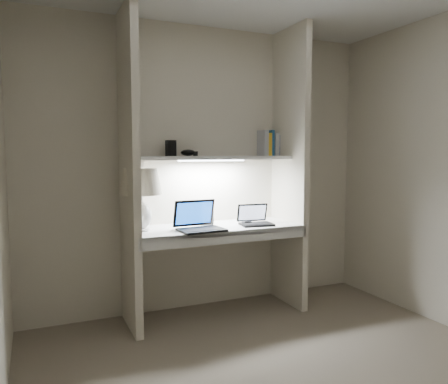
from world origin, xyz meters
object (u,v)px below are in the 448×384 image
laptop_netbook (255,220)px  speaker (207,217)px  laptop_main (199,223)px  book_row (271,144)px  table_lamp (141,189)px

laptop_netbook → speaker: 0.42m
laptop_netbook → speaker: size_ratio=2.09×
laptop_main → book_row: 1.12m
laptop_netbook → laptop_main: bearing=-166.9°
speaker → book_row: 0.95m
book_row → speaker: bearing=-169.6°
table_lamp → laptop_main: bearing=-17.0°
laptop_main → book_row: book_row is taller
book_row → table_lamp: bearing=-171.6°
laptop_main → laptop_netbook: size_ratio=1.25×
book_row → laptop_netbook: bearing=-138.3°
table_lamp → book_row: size_ratio=2.10×
laptop_main → speaker: bearing=48.3°
laptop_main → laptop_netbook: bearing=0.8°
table_lamp → speaker: 0.65m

